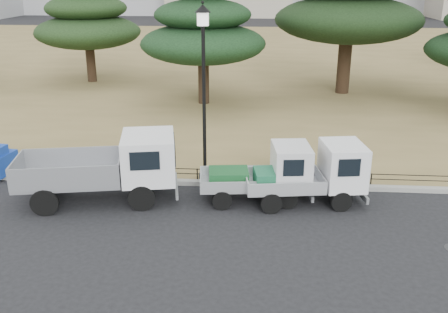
# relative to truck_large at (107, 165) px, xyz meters

# --- Properties ---
(ground) EXTENTS (220.00, 220.00, 0.00)m
(ground) POSITION_rel_truck_large_xyz_m (3.68, -1.16, -1.20)
(ground) COLOR black
(lawn) EXTENTS (120.00, 56.00, 0.15)m
(lawn) POSITION_rel_truck_large_xyz_m (3.68, 29.44, -1.13)
(lawn) COLOR olive
(lawn) RESTS_ON ground
(curb) EXTENTS (120.00, 0.25, 0.16)m
(curb) POSITION_rel_truck_large_xyz_m (3.68, 1.44, -1.12)
(curb) COLOR gray
(curb) RESTS_ON ground
(truck_large) EXTENTS (5.24, 2.85, 2.16)m
(truck_large) POSITION_rel_truck_large_xyz_m (0.00, 0.00, 0.00)
(truck_large) COLOR black
(truck_large) RESTS_ON ground
(truck_kei_front) EXTENTS (3.64, 1.87, 1.85)m
(truck_kei_front) POSITION_rel_truck_large_xyz_m (5.01, 0.39, -0.28)
(truck_kei_front) COLOR black
(truck_kei_front) RESTS_ON ground
(truck_kei_rear) EXTENTS (3.91, 2.10, 1.95)m
(truck_kei_rear) POSITION_rel_truck_large_xyz_m (6.57, 0.35, -0.23)
(truck_kei_rear) COLOR black
(truck_kei_rear) RESTS_ON ground
(street_lamp) EXTENTS (0.53, 0.53, 5.91)m
(street_lamp) POSITION_rel_truck_large_xyz_m (2.94, 1.74, 2.94)
(street_lamp) COLOR black
(street_lamp) RESTS_ON lawn
(pipe_fence) EXTENTS (38.00, 0.04, 0.40)m
(pipe_fence) POSITION_rel_truck_large_xyz_m (3.68, 1.59, -0.76)
(pipe_fence) COLOR black
(pipe_fence) RESTS_ON lawn
(pine_west_near) EXTENTS (6.86, 6.86, 6.86)m
(pine_west_near) POSITION_rel_truck_large_xyz_m (-6.63, 18.24, 2.91)
(pine_west_near) COLOR black
(pine_west_near) RESTS_ON lawn
(pine_center_left) EXTENTS (6.79, 6.79, 6.90)m
(pine_center_left) POSITION_rel_truck_large_xyz_m (1.62, 12.76, 2.93)
(pine_center_left) COLOR black
(pine_center_left) RESTS_ON lawn
(pine_center_right) EXTENTS (8.52, 8.52, 9.04)m
(pine_center_right) POSITION_rel_truck_large_xyz_m (9.75, 16.02, 4.18)
(pine_center_right) COLOR black
(pine_center_right) RESTS_ON lawn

